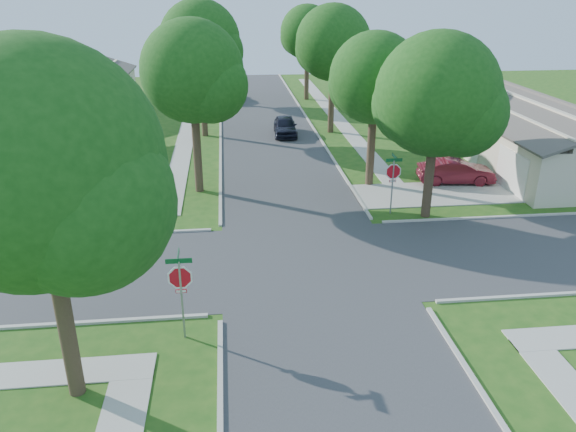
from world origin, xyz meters
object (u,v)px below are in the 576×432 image
at_px(house_ne_far, 439,90).
at_px(house_nw_near, 15,141).
at_px(tree_w_near, 193,76).
at_px(car_curb_west, 227,93).
at_px(tree_sw_corner, 42,177).
at_px(house_nw_far, 79,91).
at_px(tree_e_far, 308,35).
at_px(tree_ne_corner, 438,100).
at_px(tree_w_mid, 201,44).
at_px(tree_e_near, 376,82).
at_px(car_curb_east, 285,126).
at_px(stop_sign_ne, 393,174).
at_px(house_ne_near, 545,143).
at_px(tree_e_mid, 334,46).
at_px(car_driveway, 456,171).
at_px(tree_w_far, 206,41).
at_px(stop_sign_sw, 180,281).

distance_m(house_ne_far, house_nw_near, 34.91).
height_order(tree_w_near, car_curb_west, tree_w_near).
xyz_separation_m(tree_sw_corner, house_nw_far, (-8.56, 38.99, -4.75)).
xyz_separation_m(tree_e_far, tree_ne_corner, (1.61, -29.80, -0.39)).
xyz_separation_m(tree_w_mid, house_nw_far, (-11.35, 10.99, -4.97)).
bearing_deg(house_nw_near, tree_sw_corner, -68.74).
bearing_deg(tree_w_near, tree_e_near, -0.00).
distance_m(tree_ne_corner, car_curb_east, 17.77).
distance_m(stop_sign_ne, car_curb_west, 30.95).
relative_size(house_nw_near, car_curb_west, 2.94).
relative_size(tree_sw_corner, house_ne_near, 0.70).
relative_size(stop_sign_ne, tree_e_mid, 0.32).
bearing_deg(car_curb_west, tree_w_mid, 85.72).
bearing_deg(house_nw_far, house_ne_near, -33.29).
relative_size(house_nw_far, car_curb_west, 2.94).
bearing_deg(car_curb_west, house_nw_near, 59.37).
bearing_deg(tree_e_near, house_nw_near, 163.89).
bearing_deg(tree_ne_corner, car_driveway, 54.48).
bearing_deg(stop_sign_ne, tree_ne_corner, -16.55).
bearing_deg(tree_e_near, tree_e_far, 90.00).
bearing_deg(house_nw_near, tree_e_near, -16.11).
relative_size(house_ne_far, house_nw_near, 1.00).
height_order(tree_e_mid, tree_w_near, tree_e_mid).
distance_m(house_nw_far, car_driveway, 34.59).
bearing_deg(tree_w_far, tree_e_far, 0.00).
bearing_deg(tree_sw_corner, house_nw_far, 102.38).
height_order(stop_sign_ne, tree_e_far, tree_e_far).
bearing_deg(tree_e_mid, tree_w_far, 125.90).
height_order(stop_sign_sw, tree_e_near, tree_e_near).
distance_m(tree_e_mid, house_ne_far, 14.58).
xyz_separation_m(tree_e_near, house_ne_far, (11.24, 19.99, -4.13)).
distance_m(tree_w_near, car_curb_west, 26.30).
height_order(stop_sign_sw, house_ne_far, house_ne_far).
xyz_separation_m(tree_e_far, house_nw_far, (-20.75, -2.01, -4.46)).
bearing_deg(tree_w_near, tree_w_far, 90.01).
distance_m(tree_e_near, house_nw_near, 21.98).
distance_m(tree_w_near, house_ne_far, 29.10).
distance_m(stop_sign_sw, house_ne_near, 25.98).
xyz_separation_m(tree_e_near, tree_w_mid, (-9.39, 12.00, 0.85)).
bearing_deg(house_nw_near, tree_w_far, 59.18).
bearing_deg(car_driveway, tree_w_near, 95.22).
distance_m(tree_e_near, tree_w_near, 9.41).
distance_m(tree_e_mid, tree_ne_corner, 16.89).
xyz_separation_m(tree_e_mid, car_curb_east, (-3.56, -0.51, -5.56)).
bearing_deg(house_ne_far, tree_w_mid, -158.83).
xyz_separation_m(stop_sign_ne, house_ne_far, (11.29, 24.30, -0.51)).
relative_size(tree_e_far, house_ne_far, 0.64).
bearing_deg(tree_e_far, tree_ne_corner, -86.91).
relative_size(car_curb_east, car_curb_west, 0.88).
bearing_deg(house_nw_near, car_driveway, -13.84).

